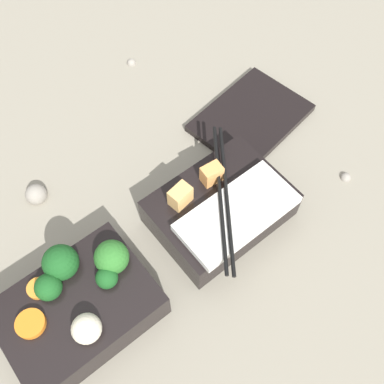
{
  "coord_description": "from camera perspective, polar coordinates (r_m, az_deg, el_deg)",
  "views": [
    {
      "loc": [
        -0.11,
        -0.2,
        0.56
      ],
      "look_at": [
        0.08,
        0.03,
        0.05
      ],
      "focal_mm": 42.0,
      "sensor_mm": 36.0,
      "label": 1
    }
  ],
  "objects": [
    {
      "name": "ground_plane",
      "position": [
        0.61,
        -3.99,
        -8.55
      ],
      "size": [
        3.0,
        3.0,
        0.0
      ],
      "primitive_type": "plane",
      "color": "gray"
    },
    {
      "name": "bento_tray_vegetable",
      "position": [
        0.57,
        -14.07,
        -13.7
      ],
      "size": [
        0.18,
        0.14,
        0.09
      ],
      "color": "black",
      "rests_on": "ground_plane"
    },
    {
      "name": "bento_tray_rice",
      "position": [
        0.61,
        3.96,
        -2.3
      ],
      "size": [
        0.18,
        0.18,
        0.08
      ],
      "color": "black",
      "rests_on": "ground_plane"
    },
    {
      "name": "bento_lid",
      "position": [
        0.73,
        7.49,
        9.31
      ],
      "size": [
        0.19,
        0.15,
        0.01
      ],
      "primitive_type": "cube",
      "rotation": [
        0.0,
        0.0,
        0.15
      ],
      "color": "black",
      "rests_on": "ground_plane"
    },
    {
      "name": "pebble_0",
      "position": [
        0.7,
        18.97,
        1.91
      ],
      "size": [
        0.02,
        0.02,
        0.02
      ],
      "primitive_type": "sphere",
      "color": "gray",
      "rests_on": "ground_plane"
    },
    {
      "name": "pebble_2",
      "position": [
        0.68,
        -19.16,
        -0.28
      ],
      "size": [
        0.03,
        0.03,
        0.03
      ],
      "primitive_type": "sphere",
      "color": "gray",
      "rests_on": "ground_plane"
    },
    {
      "name": "pebble_3",
      "position": [
        0.83,
        -7.73,
        16.1
      ],
      "size": [
        0.02,
        0.02,
        0.02
      ],
      "primitive_type": "sphere",
      "color": "gray",
      "rests_on": "ground_plane"
    }
  ]
}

